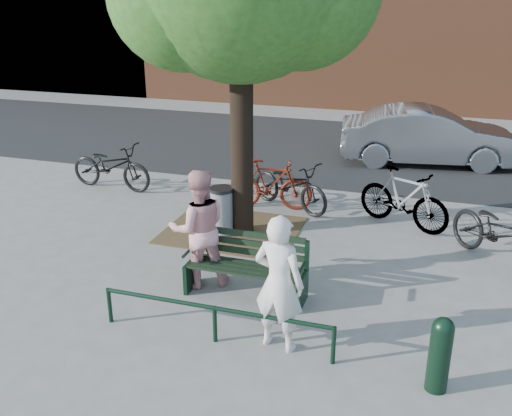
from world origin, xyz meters
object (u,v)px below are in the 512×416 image
(person_left, at_px, (279,283))
(bollard, at_px, (440,352))
(parked_car, at_px, (429,136))
(litter_bin, at_px, (222,211))
(bicycle_c, at_px, (290,185))
(park_bench, at_px, (247,264))
(person_right, at_px, (199,229))

(person_left, relative_size, bollard, 1.93)
(parked_car, bearing_deg, litter_bin, 141.03)
(bollard, relative_size, bicycle_c, 0.47)
(person_left, distance_m, bollard, 1.96)
(park_bench, xyz_separation_m, person_right, (-0.77, 0.07, 0.42))
(person_right, distance_m, bicycle_c, 3.53)
(bollard, relative_size, parked_car, 0.21)
(litter_bin, bearing_deg, parked_car, 59.74)
(person_right, relative_size, litter_bin, 2.03)
(person_left, relative_size, parked_car, 0.40)
(parked_car, bearing_deg, park_bench, 155.02)
(park_bench, bearing_deg, person_left, -55.30)
(park_bench, height_order, bollard, park_bench)
(person_left, height_order, parked_car, person_left)
(bollard, height_order, parked_car, parked_car)
(bicycle_c, xyz_separation_m, parked_car, (2.52, 4.13, 0.21))
(bollard, bearing_deg, person_right, 157.02)
(person_left, relative_size, bicycle_c, 0.91)
(bicycle_c, relative_size, parked_car, 0.44)
(bicycle_c, bearing_deg, litter_bin, 179.95)
(bicycle_c, bearing_deg, person_right, -160.80)
(park_bench, bearing_deg, bicycle_c, 94.53)
(park_bench, distance_m, person_left, 1.43)
(person_right, relative_size, bollard, 1.98)
(park_bench, distance_m, bollard, 3.02)
(litter_bin, distance_m, parked_car, 6.68)
(bollard, bearing_deg, parked_car, 92.76)
(litter_bin, bearing_deg, person_right, -79.28)
(park_bench, height_order, person_right, person_right)
(litter_bin, bearing_deg, park_bench, -59.76)
(bicycle_c, bearing_deg, parked_car, -4.20)
(litter_bin, distance_m, bicycle_c, 1.83)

